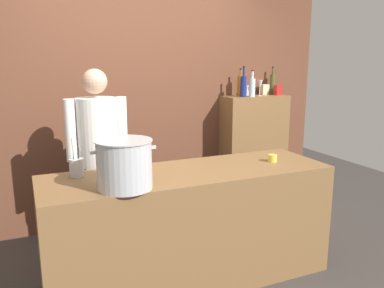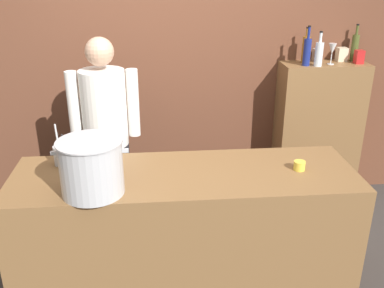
{
  "view_description": "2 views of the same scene",
  "coord_description": "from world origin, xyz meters",
  "views": [
    {
      "loc": [
        -1.13,
        -2.64,
        1.73
      ],
      "look_at": [
        0.18,
        0.36,
        1.03
      ],
      "focal_mm": 36.64,
      "sensor_mm": 36.0,
      "label": 1
    },
    {
      "loc": [
        -0.17,
        -2.47,
        2.14
      ],
      "look_at": [
        0.08,
        0.34,
        0.96
      ],
      "focal_mm": 40.35,
      "sensor_mm": 36.0,
      "label": 2
    }
  ],
  "objects": [
    {
      "name": "utensil_crock",
      "position": [
        -0.8,
        0.21,
        0.97
      ],
      "size": [
        0.1,
        0.1,
        0.28
      ],
      "color": "#B7BABF",
      "rests_on": "prep_counter"
    },
    {
      "name": "ground_plane",
      "position": [
        0.0,
        0.0,
        0.0
      ],
      "size": [
        8.0,
        8.0,
        0.0
      ],
      "primitive_type": "plane",
      "color": "#383330"
    },
    {
      "name": "chef",
      "position": [
        -0.56,
        0.69,
        0.96
      ],
      "size": [
        0.53,
        0.37,
        1.66
      ],
      "rotation": [
        0.0,
        0.0,
        3.21
      ],
      "color": "black",
      "rests_on": "ground_plane"
    },
    {
      "name": "stockpot_large",
      "position": [
        -0.55,
        -0.2,
        1.06
      ],
      "size": [
        0.43,
        0.38,
        0.33
      ],
      "color": "#B7BABF",
      "rests_on": "prep_counter"
    },
    {
      "name": "butter_jar",
      "position": [
        0.74,
        -0.02,
        0.93
      ],
      "size": [
        0.08,
        0.08,
        0.06
      ],
      "primitive_type": "cylinder",
      "color": "yellow",
      "rests_on": "prep_counter"
    },
    {
      "name": "prep_counter",
      "position": [
        0.0,
        0.0,
        0.45
      ],
      "size": [
        2.21,
        0.7,
        0.9
      ],
      "primitive_type": "cube",
      "color": "brown",
      "rests_on": "ground_plane"
    },
    {
      "name": "brick_back_panel",
      "position": [
        0.0,
        1.4,
        1.5
      ],
      "size": [
        4.4,
        0.1,
        3.0
      ],
      "primitive_type": "cube",
      "color": "brown",
      "rests_on": "ground_plane"
    },
    {
      "name": "wine_bottle_cobalt",
      "position": [
        1.13,
        1.12,
        1.45
      ],
      "size": [
        0.06,
        0.06,
        0.34
      ],
      "color": "navy",
      "rests_on": "bar_cabinet"
    },
    {
      "name": "wine_bottle_clear",
      "position": [
        1.22,
        1.09,
        1.43
      ],
      "size": [
        0.07,
        0.07,
        0.29
      ],
      "color": "silver",
      "rests_on": "bar_cabinet"
    },
    {
      "name": "spice_tin_silver",
      "position": [
        1.28,
        1.27,
        1.38
      ],
      "size": [
        0.07,
        0.07,
        0.11
      ],
      "primitive_type": "cube",
      "color": "#B2B2B7",
      "rests_on": "bar_cabinet"
    },
    {
      "name": "wine_bottle_olive",
      "position": [
        1.62,
        1.27,
        1.45
      ],
      "size": [
        0.06,
        0.06,
        0.32
      ],
      "color": "#475123",
      "rests_on": "bar_cabinet"
    },
    {
      "name": "wine_bottle_amber",
      "position": [
        1.16,
        1.23,
        1.45
      ],
      "size": [
        0.07,
        0.07,
        0.31
      ],
      "color": "#8C5919",
      "rests_on": "bar_cabinet"
    },
    {
      "name": "spice_tin_red",
      "position": [
        1.62,
        1.16,
        1.38
      ],
      "size": [
        0.07,
        0.07,
        0.12
      ],
      "primitive_type": "cube",
      "color": "red",
      "rests_on": "bar_cabinet"
    },
    {
      "name": "spice_tin_cream",
      "position": [
        1.51,
        1.27,
        1.39
      ],
      "size": [
        0.09,
        0.09,
        0.12
      ],
      "primitive_type": "cube",
      "color": "beige",
      "rests_on": "bar_cabinet"
    },
    {
      "name": "bar_cabinet",
      "position": [
        1.33,
        1.19,
        0.66
      ],
      "size": [
        0.76,
        0.32,
        1.33
      ],
      "primitive_type": "cube",
      "color": "brown",
      "rests_on": "ground_plane"
    },
    {
      "name": "wine_glass_short",
      "position": [
        1.36,
        1.15,
        1.45
      ],
      "size": [
        0.07,
        0.07,
        0.18
      ],
      "color": "silver",
      "rests_on": "bar_cabinet"
    }
  ]
}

